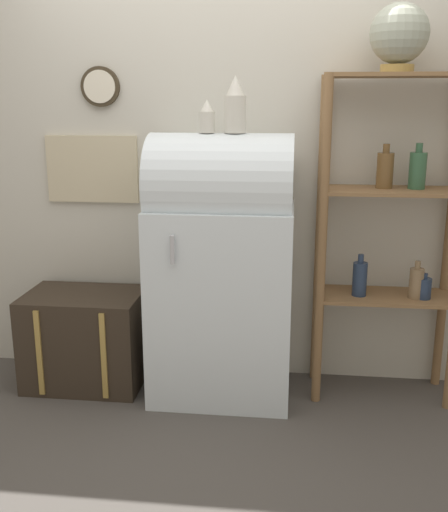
# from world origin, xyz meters

# --- Properties ---
(ground_plane) EXTENTS (12.00, 12.00, 0.00)m
(ground_plane) POSITION_xyz_m (0.00, 0.00, 0.00)
(ground_plane) COLOR #4C4742
(wall_back) EXTENTS (7.00, 0.09, 2.70)m
(wall_back) POSITION_xyz_m (-0.01, 0.57, 1.35)
(wall_back) COLOR beige
(wall_back) RESTS_ON ground_plane
(refrigerator) EXTENTS (0.77, 0.60, 1.48)m
(refrigerator) POSITION_xyz_m (-0.00, 0.26, 0.75)
(refrigerator) COLOR silver
(refrigerator) RESTS_ON ground_plane
(suitcase_trunk) EXTENTS (0.67, 0.47, 0.56)m
(suitcase_trunk) POSITION_xyz_m (-0.81, 0.28, 0.28)
(suitcase_trunk) COLOR #33281E
(suitcase_trunk) RESTS_ON ground_plane
(shelf_unit) EXTENTS (0.77, 0.34, 1.78)m
(shelf_unit) POSITION_xyz_m (0.91, 0.36, 1.01)
(shelf_unit) COLOR olive
(shelf_unit) RESTS_ON ground_plane
(globe) EXTENTS (0.29, 0.29, 0.33)m
(globe) POSITION_xyz_m (0.88, 0.33, 1.96)
(globe) COLOR #AD8942
(globe) RESTS_ON shelf_unit
(vase_left) EXTENTS (0.08, 0.08, 0.17)m
(vase_left) POSITION_xyz_m (-0.07, 0.25, 1.56)
(vase_left) COLOR beige
(vase_left) RESTS_ON refrigerator
(vase_center) EXTENTS (0.11, 0.11, 0.29)m
(vase_center) POSITION_xyz_m (0.07, 0.26, 1.61)
(vase_center) COLOR beige
(vase_center) RESTS_ON refrigerator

